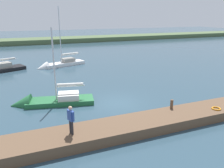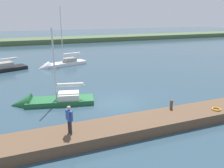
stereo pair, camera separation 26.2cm
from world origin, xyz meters
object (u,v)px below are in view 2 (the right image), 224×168
(sailboat_near_dock, at_px, (46,102))
(person_on_dock, at_px, (69,118))
(life_ring_buoy, at_px, (216,109))
(mooring_post_near, at_px, (171,104))
(sailboat_inner_slip, at_px, (60,65))

(sailboat_near_dock, bearing_deg, person_on_dock, 107.94)
(person_on_dock, bearing_deg, life_ring_buoy, -18.00)
(mooring_post_near, xyz_separation_m, person_on_dock, (7.68, 0.96, 0.68))
(life_ring_buoy, bearing_deg, person_on_dock, -2.18)
(sailboat_near_dock, xyz_separation_m, person_on_dock, (-0.69, 6.97, 1.54))
(life_ring_buoy, relative_size, person_on_dock, 0.38)
(mooring_post_near, xyz_separation_m, sailboat_inner_slip, (4.96, -20.61, -0.87))
(life_ring_buoy, distance_m, person_on_dock, 10.69)
(sailboat_inner_slip, xyz_separation_m, sailboat_near_dock, (3.42, 14.60, 0.00))
(mooring_post_near, relative_size, life_ring_buoy, 1.01)
(mooring_post_near, bearing_deg, sailboat_near_dock, -35.66)
(life_ring_buoy, relative_size, sailboat_inner_slip, 0.07)
(mooring_post_near, relative_size, person_on_dock, 0.38)
(sailboat_inner_slip, height_order, sailboat_near_dock, sailboat_inner_slip)
(life_ring_buoy, xyz_separation_m, person_on_dock, (10.64, -0.41, 0.96))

